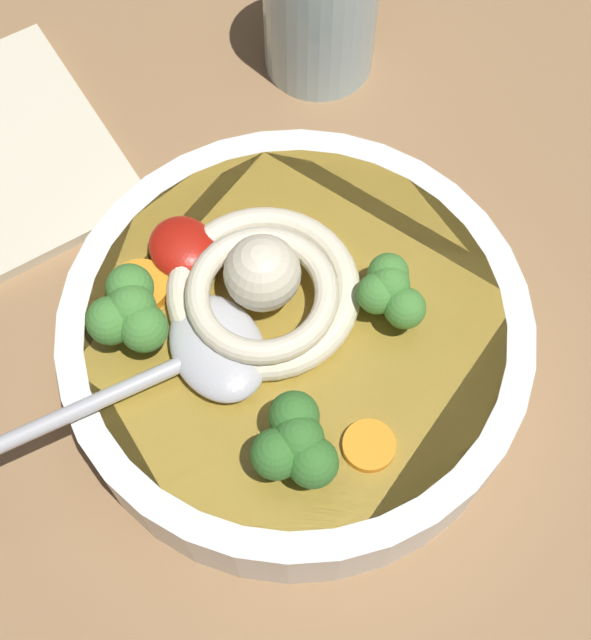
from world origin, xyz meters
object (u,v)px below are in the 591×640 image
Objects in this scene: soup_bowl at (296,340)px; drinking_glass at (320,4)px; folded_napkin at (3,152)px; noodle_pile at (263,288)px; soup_spoon at (191,359)px.

drinking_glass is at bearing 143.93° from soup_bowl.
soup_bowl is at bearing 20.60° from folded_napkin.
soup_bowl is 4.14cm from noodle_pile.
soup_spoon is 1.81× the size of drinking_glass.
soup_bowl is 2.49× the size of drinking_glass.
drinking_glass reaches higher than noodle_pile.
noodle_pile reaches higher than soup_bowl.
noodle_pile is at bearing -40.73° from drinking_glass.
soup_spoon is at bearing 6.63° from folded_napkin.
folded_napkin is (-21.19, -7.96, -2.06)cm from soup_bowl.
drinking_glass is at bearing -131.87° from soup_spoon.
soup_spoon is (-0.52, -5.56, 3.11)cm from soup_bowl.
drinking_glass reaches higher than soup_spoon.
soup_bowl is at bearing -36.07° from drinking_glass.
folded_napkin is (-19.40, -7.19, -5.71)cm from noodle_pile.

